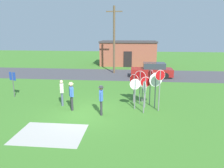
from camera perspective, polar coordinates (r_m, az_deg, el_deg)
ground_plane at (r=13.01m, az=-6.91°, el=-7.68°), size 80.00×80.00×0.00m
street_asphalt at (r=24.32m, az=-0.85°, el=2.58°), size 60.00×6.40×0.01m
concrete_path at (r=10.91m, az=-15.94°, el=-12.52°), size 3.20×2.40×0.01m
building_background at (r=31.07m, az=4.28°, el=8.15°), size 7.83×4.15×3.38m
utility_pole at (r=24.69m, az=0.56°, el=11.81°), size 1.80×0.24×7.40m
parked_car_on_street at (r=23.18m, az=10.52°, el=3.51°), size 4.32×2.06×1.51m
stop_sign_low_front at (r=13.64m, az=8.79°, el=-0.79°), size 0.66×0.11×2.00m
stop_sign_far_back at (r=14.12m, az=10.06°, el=0.67°), size 0.31×0.60×2.36m
stop_sign_center_cluster at (r=13.33m, az=6.08°, el=-1.27°), size 0.66×0.15×1.92m
stop_sign_rear_right at (r=13.12m, az=12.46°, el=0.00°), size 0.60×0.25×2.54m
stop_sign_leaning_left at (r=14.72m, az=8.05°, el=0.05°), size 0.78×0.32×1.88m
stop_sign_tallest at (r=12.71m, az=8.54°, el=-1.98°), size 0.18×0.75×1.94m
stop_sign_leaning_right at (r=14.18m, az=7.42°, el=0.71°), size 0.75×0.48×2.26m
stop_sign_nearest at (r=13.57m, az=11.40°, el=0.05°), size 0.81×0.36×2.28m
stop_sign_rear_left at (r=14.47m, az=5.82°, el=0.14°), size 0.61×0.53×1.97m
person_on_left at (r=13.39m, az=-10.65°, el=-2.74°), size 0.35×0.52×1.74m
person_with_sunhat at (r=12.42m, az=-2.88°, el=-3.82°), size 0.31×0.56×1.74m
person_in_blue at (r=14.35m, az=-13.08°, el=-1.88°), size 0.33×0.54×1.69m
info_panel_leftmost at (r=17.31m, az=-24.68°, el=0.99°), size 0.57×0.22×1.85m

